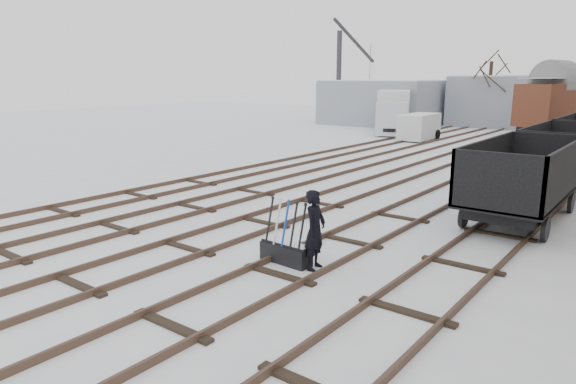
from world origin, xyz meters
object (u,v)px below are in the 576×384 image
(worker, at_px, (315,230))
(box_van_wagon, at_px, (553,104))
(lorry, at_px, (393,111))
(freight_wagon_a, at_px, (522,190))
(crane, at_px, (340,97))
(ground_frame, at_px, (286,251))
(panel_van, at_px, (419,126))

(worker, height_order, box_van_wagon, box_van_wagon)
(box_van_wagon, xyz_separation_m, lorry, (-10.82, -3.01, -0.78))
(freight_wagon_a, relative_size, box_van_wagon, 0.95)
(box_van_wagon, bearing_deg, crane, -166.46)
(box_van_wagon, relative_size, crane, 0.65)
(ground_frame, bearing_deg, worker, 10.99)
(freight_wagon_a, bearing_deg, panel_van, 121.71)
(freight_wagon_a, relative_size, crane, 0.61)
(lorry, bearing_deg, box_van_wagon, -8.52)
(crane, bearing_deg, box_van_wagon, 10.17)
(freight_wagon_a, height_order, panel_van, freight_wagon_a)
(panel_van, bearing_deg, lorry, 134.29)
(freight_wagon_a, distance_m, crane, 34.23)
(ground_frame, distance_m, panel_van, 26.38)
(lorry, relative_size, crane, 0.79)
(lorry, xyz_separation_m, crane, (-7.81, 4.56, 0.83))
(lorry, bearing_deg, crane, 125.62)
(worker, bearing_deg, crane, 21.89)
(ground_frame, bearing_deg, freight_wagon_a, 68.51)
(box_van_wagon, height_order, lorry, box_van_wagon)
(lorry, distance_m, crane, 9.08)
(freight_wagon_a, xyz_separation_m, lorry, (-14.71, 21.17, 0.78))
(ground_frame, xyz_separation_m, box_van_wagon, (-0.49, 31.51, 2.21))
(ground_frame, height_order, freight_wagon_a, freight_wagon_a)
(panel_van, bearing_deg, box_van_wagon, 37.31)
(box_van_wagon, distance_m, crane, 18.69)
(crane, bearing_deg, freight_wagon_a, -33.90)
(worker, height_order, lorry, lorry)
(ground_frame, height_order, worker, worker)
(lorry, height_order, panel_van, lorry)
(worker, relative_size, lorry, 0.24)
(freight_wagon_a, xyz_separation_m, crane, (-22.52, 25.73, 1.62))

